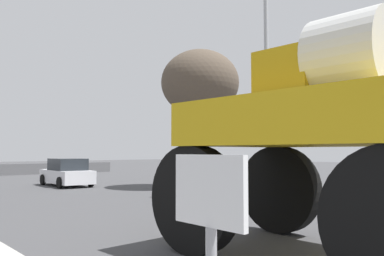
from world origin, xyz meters
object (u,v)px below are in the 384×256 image
(lane_arrow_sign, at_px, (210,244))
(sedan_ahead, at_px, (67,173))
(bare_tree_right, at_px, (200,83))
(traffic_signal_near_right, at_px, (263,135))
(streetlight_near_right, at_px, (269,72))
(oversize_sprayer, at_px, (322,135))

(lane_arrow_sign, xyz_separation_m, sedan_ahead, (7.58, 19.43, -0.63))
(sedan_ahead, relative_size, bare_tree_right, 0.57)
(traffic_signal_near_right, bearing_deg, bare_tree_right, 63.63)
(sedan_ahead, bearing_deg, traffic_signal_near_right, -171.07)
(streetlight_near_right, bearing_deg, bare_tree_right, 77.82)
(oversize_sprayer, distance_m, sedan_ahead, 17.68)
(sedan_ahead, height_order, bare_tree_right, bare_tree_right)
(oversize_sprayer, height_order, bare_tree_right, bare_tree_right)
(lane_arrow_sign, height_order, sedan_ahead, lane_arrow_sign)
(lane_arrow_sign, bearing_deg, streetlight_near_right, 36.17)
(oversize_sprayer, relative_size, streetlight_near_right, 0.63)
(bare_tree_right, bearing_deg, lane_arrow_sign, -132.14)
(traffic_signal_near_right, xyz_separation_m, streetlight_near_right, (2.27, 1.48, 2.69))
(traffic_signal_near_right, relative_size, streetlight_near_right, 0.36)
(sedan_ahead, height_order, traffic_signal_near_right, traffic_signal_near_right)
(lane_arrow_sign, distance_m, streetlight_near_right, 14.36)
(traffic_signal_near_right, bearing_deg, lane_arrow_sign, -143.09)
(sedan_ahead, relative_size, streetlight_near_right, 0.45)
(streetlight_near_right, bearing_deg, lane_arrow_sign, -143.83)
(oversize_sprayer, relative_size, sedan_ahead, 1.39)
(oversize_sprayer, height_order, streetlight_near_right, streetlight_near_right)
(sedan_ahead, distance_m, traffic_signal_near_right, 12.93)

